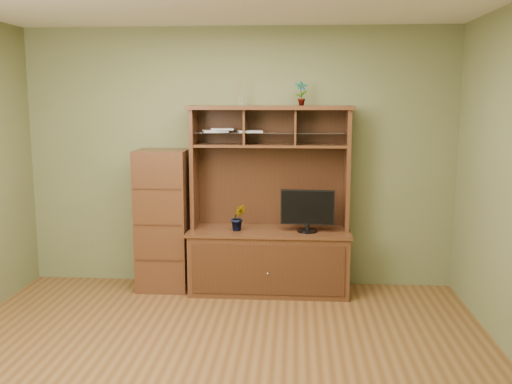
# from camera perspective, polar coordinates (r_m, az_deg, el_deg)

# --- Properties ---
(room) EXTENTS (4.54, 4.04, 2.74)m
(room) POSITION_cam_1_polar(r_m,az_deg,el_deg) (4.04, -4.56, 0.51)
(room) COLOR brown
(room) RESTS_ON ground
(media_hutch) EXTENTS (1.66, 0.61, 1.90)m
(media_hutch) POSITION_cam_1_polar(r_m,az_deg,el_deg) (5.86, 1.34, -4.96)
(media_hutch) COLOR #402312
(media_hutch) RESTS_ON room
(monitor) EXTENTS (0.53, 0.21, 0.42)m
(monitor) POSITION_cam_1_polar(r_m,az_deg,el_deg) (5.70, 5.17, -1.79)
(monitor) COLOR black
(monitor) RESTS_ON media_hutch
(orchid_plant) EXTENTS (0.17, 0.14, 0.27)m
(orchid_plant) POSITION_cam_1_polar(r_m,az_deg,el_deg) (5.75, -1.79, -2.56)
(orchid_plant) COLOR #24531C
(orchid_plant) RESTS_ON media_hutch
(top_plant) EXTENTS (0.14, 0.11, 0.24)m
(top_plant) POSITION_cam_1_polar(r_m,az_deg,el_deg) (5.76, 4.53, 9.82)
(top_plant) COLOR #2B6222
(top_plant) RESTS_ON media_hutch
(reed_diffuser) EXTENTS (0.05, 0.05, 0.26)m
(reed_diffuser) POSITION_cam_1_polar(r_m,az_deg,el_deg) (5.78, -1.66, 9.63)
(reed_diffuser) COLOR silver
(reed_diffuser) RESTS_ON media_hutch
(magazines) EXTENTS (0.63, 0.24, 0.04)m
(magazines) POSITION_cam_1_polar(r_m,az_deg,el_deg) (5.80, -2.76, 6.16)
(magazines) COLOR silver
(magazines) RESTS_ON media_hutch
(side_cabinet) EXTENTS (0.52, 0.47, 1.45)m
(side_cabinet) POSITION_cam_1_polar(r_m,az_deg,el_deg) (5.99, -9.23, -2.77)
(side_cabinet) COLOR #402312
(side_cabinet) RESTS_ON room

